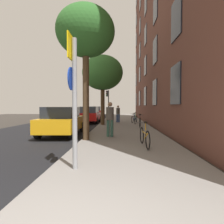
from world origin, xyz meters
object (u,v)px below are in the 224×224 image
(pedestrian_0, at_px, (110,117))
(car_2, at_px, (96,112))
(tree_near, at_px, (86,33))
(bicycle_0, at_px, (145,137))
(tree_far, at_px, (103,73))
(bicycle_3, at_px, (135,118))
(pedestrian_1, at_px, (118,113))
(sign_post, at_px, (74,91))
(car_0, at_px, (63,121))
(traffic_light, at_px, (108,99))
(bicycle_1, at_px, (140,122))
(bicycle_2, at_px, (134,120))
(car_1, at_px, (90,114))

(pedestrian_0, distance_m, car_2, 18.34)
(tree_near, bearing_deg, bicycle_0, -27.45)
(tree_far, relative_size, bicycle_3, 3.39)
(pedestrian_0, xyz_separation_m, pedestrian_1, (0.36, 8.34, -0.08))
(sign_post, height_order, car_0, sign_post)
(traffic_light, relative_size, bicycle_1, 2.22)
(bicycle_1, distance_m, bicycle_2, 2.50)
(tree_far, height_order, bicycle_1, tree_far)
(bicycle_2, relative_size, car_1, 0.39)
(tree_near, distance_m, bicycle_1, 7.61)
(bicycle_3, height_order, car_1, car_1)
(car_1, bearing_deg, pedestrian_0, -74.46)
(tree_far, height_order, car_0, tree_far)
(tree_near, xyz_separation_m, pedestrian_1, (1.42, 9.27, -3.96))
(car_1, xyz_separation_m, car_2, (-0.62, 9.28, -0.00))
(bicycle_1, bearing_deg, car_0, -145.18)
(bicycle_3, bearing_deg, tree_near, -107.86)
(sign_post, xyz_separation_m, pedestrian_0, (0.65, 4.80, -0.91))
(tree_near, height_order, pedestrian_1, tree_near)
(bicycle_0, bearing_deg, bicycle_2, 88.04)
(tree_far, bearing_deg, sign_post, -88.56)
(car_0, distance_m, car_1, 7.77)
(bicycle_2, bearing_deg, car_0, -127.89)
(sign_post, distance_m, bicycle_1, 9.68)
(bicycle_1, relative_size, pedestrian_1, 1.03)
(bicycle_0, bearing_deg, tree_near, 152.55)
(sign_post, distance_m, pedestrian_0, 4.93)
(car_2, bearing_deg, bicycle_3, -61.09)
(tree_near, relative_size, car_1, 1.42)
(bicycle_2, bearing_deg, tree_near, -109.92)
(bicycle_2, relative_size, bicycle_3, 0.99)
(bicycle_1, bearing_deg, pedestrian_0, -114.87)
(tree_near, height_order, pedestrian_0, tree_near)
(tree_far, bearing_deg, tree_near, -91.20)
(tree_far, bearing_deg, bicycle_0, -73.81)
(pedestrian_1, xyz_separation_m, car_2, (-3.43, 9.73, -0.20))
(bicycle_3, bearing_deg, bicycle_2, -98.99)
(bicycle_2, bearing_deg, car_2, 113.31)
(traffic_light, height_order, pedestrian_1, traffic_light)
(traffic_light, height_order, tree_near, tree_near)
(bicycle_2, height_order, car_0, car_0)
(car_0, bearing_deg, tree_far, 69.19)
(bicycle_2, distance_m, bicycle_3, 1.94)
(tree_near, bearing_deg, traffic_light, 90.02)
(bicycle_3, xyz_separation_m, car_0, (-4.84, -7.75, 0.35))
(tree_near, height_order, bicycle_2, tree_near)
(sign_post, height_order, tree_near, tree_near)
(pedestrian_0, bearing_deg, tree_far, 98.80)
(sign_post, relative_size, pedestrian_0, 1.86)
(bicycle_1, bearing_deg, bicycle_3, 89.54)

